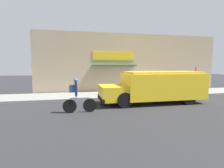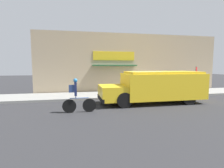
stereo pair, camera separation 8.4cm
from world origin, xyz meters
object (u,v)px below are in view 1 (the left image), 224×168
(stop_sign_post, at_px, (196,75))
(school_bus, at_px, (156,86))
(cyclist, at_px, (77,97))
(trash_bin, at_px, (175,85))

(stop_sign_post, bearing_deg, school_bus, -156.04)
(school_bus, bearing_deg, stop_sign_post, 24.00)
(cyclist, relative_size, stop_sign_post, 0.80)
(cyclist, distance_m, trash_bin, 9.96)
(school_bus, relative_size, trash_bin, 7.49)
(stop_sign_post, bearing_deg, cyclist, -160.35)
(trash_bin, bearing_deg, cyclist, -148.78)
(cyclist, height_order, stop_sign_post, stop_sign_post)
(stop_sign_post, xyz_separation_m, trash_bin, (-0.55, 1.92, -0.99))
(cyclist, xyz_separation_m, stop_sign_post, (9.06, 3.24, 0.78))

